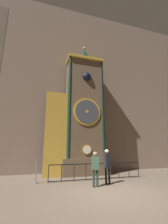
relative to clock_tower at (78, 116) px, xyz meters
The scene contains 7 objects.
ground_plane 6.07m from the clock_tower, 86.03° to the right, with size 28.00×28.00×0.00m, color brown.
cathedral_back_wall 3.47m from the clock_tower, 79.58° to the left, with size 24.00×0.32×14.66m.
clock_tower is the anchor object (origin of this frame).
railing_fence 4.10m from the clock_tower, 70.63° to the right, with size 5.57×0.05×0.91m.
visitor_near 4.60m from the clock_tower, 90.20° to the right, with size 0.38×0.29×1.60m.
visitor_far 4.38m from the clock_tower, 75.70° to the right, with size 0.39×0.31×1.71m.
stanchion_post 4.95m from the clock_tower, 146.48° to the right, with size 0.28×0.28×1.04m.
Camera 1 is at (-3.01, -6.02, 1.78)m, focal length 24.00 mm.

